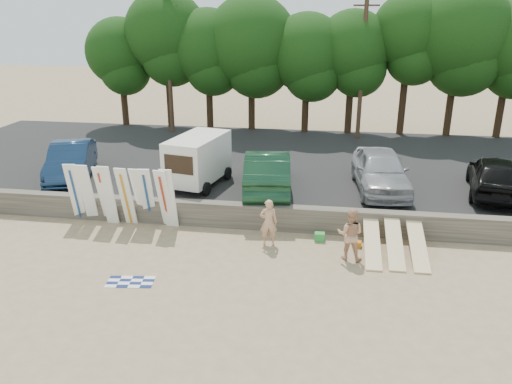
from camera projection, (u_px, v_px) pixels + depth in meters
ground at (314, 268)px, 16.92m from camera, size 120.00×120.00×0.00m
seawall at (318, 220)px, 19.54m from camera, size 44.00×0.50×1.00m
parking_lot at (323, 168)px, 26.55m from camera, size 44.00×14.50×0.70m
treeline at (335, 41)px, 30.96m from camera, size 32.34×6.04×9.24m
utility_poles at (363, 60)px, 29.64m from camera, size 25.80×0.26×9.00m
box_trailer at (198, 158)px, 22.46m from camera, size 2.59×3.83×2.26m
car_0 at (71, 161)px, 23.63m from camera, size 3.27×5.34×1.66m
car_1 at (267, 171)px, 21.90m from camera, size 2.54×5.68×1.81m
car_2 at (380, 170)px, 21.96m from camera, size 2.58×5.46×1.81m
car_3 at (495, 175)px, 21.37m from camera, size 2.99×5.41×1.74m
surfboard_upright_0 at (75, 192)px, 20.24m from camera, size 0.55×0.65×2.55m
surfboard_upright_1 at (87, 193)px, 20.15m from camera, size 0.52×0.65×2.55m
surfboard_upright_2 at (105, 195)px, 20.01m from camera, size 0.52×0.74×2.53m
surfboard_upright_3 at (108, 195)px, 19.89m from camera, size 0.50×0.53×2.57m
surfboard_upright_4 at (126, 196)px, 19.81m from camera, size 0.55×0.72×2.54m
surfboard_upright_5 at (141, 196)px, 19.93m from camera, size 0.56×0.88×2.50m
surfboard_upright_6 at (147, 196)px, 19.88m from camera, size 0.58×0.85×2.51m
surfboard_upright_7 at (164, 199)px, 19.59m from camera, size 0.58×0.78×2.53m
surfboard_upright_8 at (169, 199)px, 19.55m from camera, size 0.51×0.57×2.56m
surfboard_low_0 at (372, 242)px, 17.89m from camera, size 0.56×2.92×0.83m
surfboard_low_1 at (394, 241)px, 17.82m from camera, size 0.56×2.89×0.92m
surfboard_low_2 at (417, 244)px, 17.71m from camera, size 0.56×2.91×0.87m
beachgoer_a at (269, 222)px, 18.31m from camera, size 0.71×0.52×1.80m
beachgoer_b at (350, 234)px, 17.23m from camera, size 1.01×0.85×1.88m
cooler at (320, 237)px, 18.87m from camera, size 0.38×0.31×0.32m
gear_bag at (357, 244)px, 18.40m from camera, size 0.33×0.28×0.22m
beach_towel at (130, 282)px, 16.05m from camera, size 1.67×1.67×0.00m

